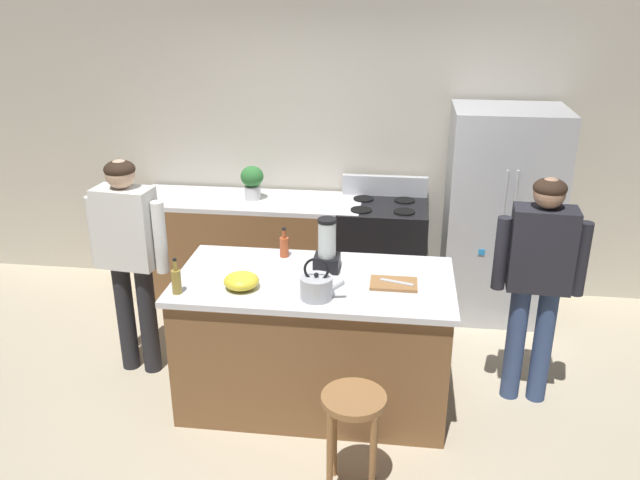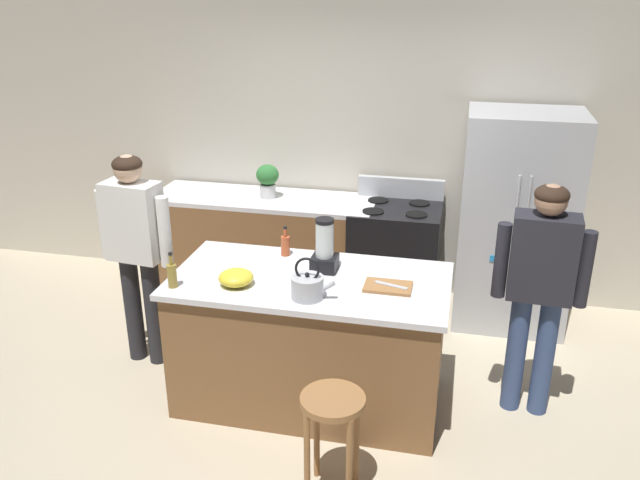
% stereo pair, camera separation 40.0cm
% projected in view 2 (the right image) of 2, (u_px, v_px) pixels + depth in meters
% --- Properties ---
extents(ground_plane, '(14.00, 14.00, 0.00)m').
position_uv_depth(ground_plane, '(311.00, 398.00, 4.63)').
color(ground_plane, beige).
extents(back_wall, '(8.00, 0.10, 2.70)m').
position_uv_depth(back_wall, '(361.00, 146.00, 5.89)').
color(back_wall, beige).
rests_on(back_wall, ground_plane).
extents(kitchen_island, '(1.82, 0.92, 0.93)m').
position_uv_depth(kitchen_island, '(310.00, 340.00, 4.45)').
color(kitchen_island, brown).
rests_on(kitchen_island, ground_plane).
extents(back_counter_run, '(2.00, 0.64, 0.93)m').
position_uv_depth(back_counter_run, '(265.00, 245.00, 6.02)').
color(back_counter_run, brown).
rests_on(back_counter_run, ground_plane).
extents(refrigerator, '(0.90, 0.73, 1.80)m').
position_uv_depth(refrigerator, '(516.00, 221.00, 5.37)').
color(refrigerator, '#B7BABF').
rests_on(refrigerator, ground_plane).
extents(stove_range, '(0.76, 0.65, 1.11)m').
position_uv_depth(stove_range, '(394.00, 257.00, 5.75)').
color(stove_range, black).
rests_on(stove_range, ground_plane).
extents(person_by_island_left, '(0.60, 0.26, 1.63)m').
position_uv_depth(person_by_island_left, '(136.00, 241.00, 4.74)').
color(person_by_island_left, '#26262B').
rests_on(person_by_island_left, ground_plane).
extents(person_by_sink_right, '(0.59, 0.24, 1.61)m').
position_uv_depth(person_by_sink_right, '(540.00, 280.00, 4.16)').
color(person_by_sink_right, '#384C7A').
rests_on(person_by_sink_right, ground_plane).
extents(bar_stool, '(0.36, 0.36, 0.65)m').
position_uv_depth(bar_stool, '(333.00, 419.00, 3.59)').
color(bar_stool, '#9E6B3D').
rests_on(bar_stool, ground_plane).
extents(potted_plant, '(0.20, 0.20, 0.30)m').
position_uv_depth(potted_plant, '(268.00, 179.00, 5.77)').
color(potted_plant, silver).
rests_on(potted_plant, back_counter_run).
extents(blender_appliance, '(0.17, 0.17, 0.36)m').
position_uv_depth(blender_appliance, '(325.00, 249.00, 4.34)').
color(blender_appliance, black).
rests_on(blender_appliance, kitchen_island).
extents(bottle_vinegar, '(0.06, 0.06, 0.24)m').
position_uv_depth(bottle_vinegar, '(172.00, 275.00, 4.13)').
color(bottle_vinegar, olive).
rests_on(bottle_vinegar, kitchen_island).
extents(bottle_cooking_sauce, '(0.06, 0.06, 0.22)m').
position_uv_depth(bottle_cooking_sauce, '(285.00, 245.00, 4.60)').
color(bottle_cooking_sauce, '#B24C26').
rests_on(bottle_cooking_sauce, kitchen_island).
extents(mixing_bowl, '(0.22, 0.22, 0.10)m').
position_uv_depth(mixing_bowl, '(236.00, 278.00, 4.17)').
color(mixing_bowl, yellow).
rests_on(mixing_bowl, kitchen_island).
extents(tea_kettle, '(0.28, 0.20, 0.27)m').
position_uv_depth(tea_kettle, '(308.00, 286.00, 3.99)').
color(tea_kettle, '#B7BABF').
rests_on(tea_kettle, kitchen_island).
extents(cutting_board, '(0.30, 0.20, 0.02)m').
position_uv_depth(cutting_board, '(388.00, 287.00, 4.14)').
color(cutting_board, '#9E6B3D').
rests_on(cutting_board, kitchen_island).
extents(chef_knife, '(0.22, 0.09, 0.01)m').
position_uv_depth(chef_knife, '(391.00, 285.00, 4.13)').
color(chef_knife, '#B7BABF').
rests_on(chef_knife, cutting_board).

